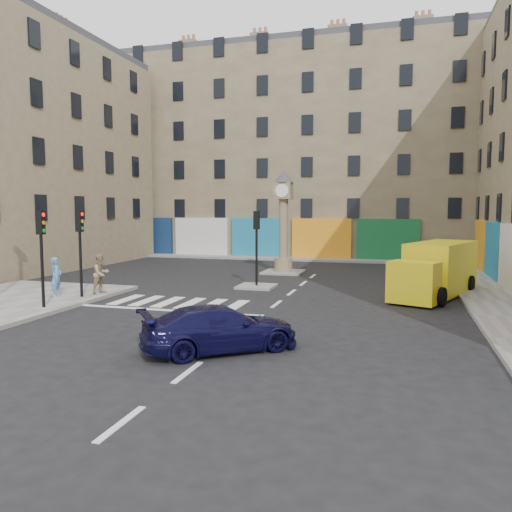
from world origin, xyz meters
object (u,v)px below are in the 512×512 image
at_px(navy_sedan, 220,328).
at_px(traffic_light_left_near, 41,243).
at_px(yellow_van, 437,270).
at_px(pedestrian_tan, 101,274).
at_px(traffic_light_left_far, 80,239).
at_px(traffic_light_island, 257,236).
at_px(clock_pillar, 284,215).
at_px(pedestrian_blue, 56,277).

bearing_deg(navy_sedan, traffic_light_left_near, 30.60).
height_order(yellow_van, pedestrian_tan, yellow_van).
height_order(traffic_light_left_far, traffic_light_island, traffic_light_left_far).
height_order(clock_pillar, yellow_van, clock_pillar).
bearing_deg(traffic_light_left_far, navy_sedan, -33.81).
bearing_deg(traffic_light_island, clock_pillar, 90.00).
distance_m(clock_pillar, yellow_van, 10.63).
relative_size(traffic_light_island, yellow_van, 0.54).
bearing_deg(traffic_light_left_far, pedestrian_blue, -169.01).
height_order(traffic_light_left_far, pedestrian_tan, traffic_light_left_far).
bearing_deg(yellow_van, clock_pillar, 166.04).
xyz_separation_m(clock_pillar, pedestrian_tan, (-6.00, -10.36, -2.51)).
height_order(yellow_van, pedestrian_blue, yellow_van).
bearing_deg(traffic_light_island, navy_sedan, -79.17).
height_order(traffic_light_left_near, navy_sedan, traffic_light_left_near).
relative_size(clock_pillar, pedestrian_blue, 3.59).
bearing_deg(traffic_light_left_near, yellow_van, 27.89).
distance_m(traffic_light_left_far, pedestrian_tan, 1.91).
xyz_separation_m(traffic_light_left_far, pedestrian_tan, (0.30, 1.03, -1.58)).
bearing_deg(pedestrian_tan, yellow_van, -58.48).
bearing_deg(pedestrian_blue, clock_pillar, -41.27).
xyz_separation_m(traffic_light_left_far, pedestrian_blue, (-1.09, -0.21, -1.62)).
bearing_deg(traffic_light_left_far, traffic_light_island, 40.60).
distance_m(traffic_light_left_near, clock_pillar, 15.19).
xyz_separation_m(traffic_light_left_near, clock_pillar, (6.30, 13.80, 0.93)).
bearing_deg(navy_sedan, pedestrian_blue, 21.94).
distance_m(navy_sedan, pedestrian_tan, 10.50).
relative_size(traffic_light_left_far, pedestrian_blue, 2.18).
bearing_deg(pedestrian_blue, pedestrian_tan, -57.03).
height_order(traffic_light_island, clock_pillar, clock_pillar).
height_order(navy_sedan, pedestrian_blue, pedestrian_blue).
height_order(traffic_light_left_near, pedestrian_blue, traffic_light_left_near).
distance_m(traffic_light_island, navy_sedan, 11.40).
relative_size(traffic_light_island, clock_pillar, 0.61).
bearing_deg(clock_pillar, pedestrian_blue, -122.50).
bearing_deg(traffic_light_left_near, navy_sedan, -21.03).
xyz_separation_m(yellow_van, pedestrian_tan, (-14.47, -4.38, -0.15)).
bearing_deg(navy_sedan, pedestrian_tan, 12.22).
xyz_separation_m(clock_pillar, pedestrian_blue, (-7.39, -11.61, -2.55)).
distance_m(yellow_van, pedestrian_tan, 15.12).
relative_size(yellow_van, pedestrian_tan, 3.86).
height_order(traffic_light_left_near, traffic_light_left_far, same).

